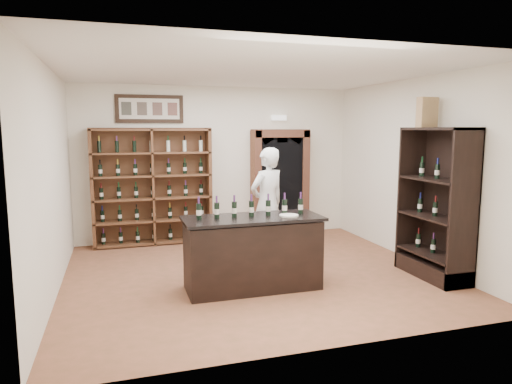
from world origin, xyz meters
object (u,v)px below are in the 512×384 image
(wine_shelf, at_px, (153,187))
(shopkeeper, at_px, (267,203))
(tasting_counter, at_px, (253,253))
(wine_crate, at_px, (427,112))
(counter_bottle_0, at_px, (199,211))
(side_cabinet, at_px, (436,227))

(wine_shelf, bearing_deg, shopkeeper, -41.63)
(tasting_counter, height_order, wine_crate, wine_crate)
(counter_bottle_0, xyz_separation_m, shopkeeper, (1.38, 1.31, -0.17))
(tasting_counter, xyz_separation_m, shopkeeper, (0.66, 1.37, 0.44))
(tasting_counter, bearing_deg, shopkeeper, 64.12)
(wine_shelf, distance_m, tasting_counter, 3.19)
(wine_shelf, relative_size, side_cabinet, 1.00)
(side_cabinet, bearing_deg, wine_crate, 94.58)
(counter_bottle_0, relative_size, side_cabinet, 0.14)
(wine_shelf, distance_m, side_cabinet, 5.02)
(counter_bottle_0, height_order, shopkeeper, shopkeeper)
(tasting_counter, relative_size, counter_bottle_0, 6.27)
(side_cabinet, height_order, wine_crate, wine_crate)
(wine_shelf, relative_size, tasting_counter, 1.17)
(side_cabinet, relative_size, shopkeeper, 1.17)
(tasting_counter, distance_m, counter_bottle_0, 0.95)
(tasting_counter, height_order, counter_bottle_0, counter_bottle_0)
(shopkeeper, bearing_deg, tasting_counter, 40.81)
(tasting_counter, xyz_separation_m, side_cabinet, (2.72, -0.30, 0.26))
(shopkeeper, height_order, wine_crate, wine_crate)
(counter_bottle_0, bearing_deg, shopkeeper, 43.44)
(shopkeeper, xyz_separation_m, wine_crate, (2.04, -1.36, 1.48))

